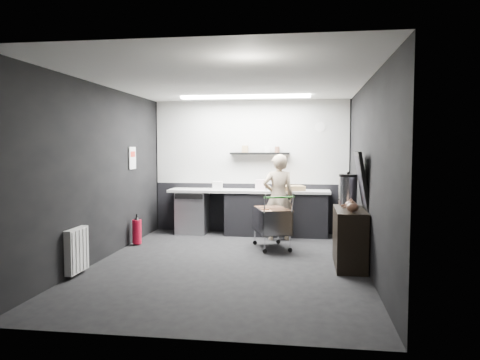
# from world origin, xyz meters

# --- Properties ---
(floor) EXTENTS (5.50, 5.50, 0.00)m
(floor) POSITION_xyz_m (0.00, 0.00, 0.00)
(floor) COLOR black
(floor) RESTS_ON ground
(ceiling) EXTENTS (5.50, 5.50, 0.00)m
(ceiling) POSITION_xyz_m (0.00, 0.00, 2.70)
(ceiling) COLOR white
(ceiling) RESTS_ON wall_back
(wall_back) EXTENTS (5.50, 0.00, 5.50)m
(wall_back) POSITION_xyz_m (0.00, 2.75, 1.35)
(wall_back) COLOR black
(wall_back) RESTS_ON floor
(wall_front) EXTENTS (5.50, 0.00, 5.50)m
(wall_front) POSITION_xyz_m (0.00, -2.75, 1.35)
(wall_front) COLOR black
(wall_front) RESTS_ON floor
(wall_left) EXTENTS (0.00, 5.50, 5.50)m
(wall_left) POSITION_xyz_m (-2.00, 0.00, 1.35)
(wall_left) COLOR black
(wall_left) RESTS_ON floor
(wall_right) EXTENTS (0.00, 5.50, 5.50)m
(wall_right) POSITION_xyz_m (2.00, 0.00, 1.35)
(wall_right) COLOR black
(wall_right) RESTS_ON floor
(kitchen_wall_panel) EXTENTS (3.95, 0.02, 1.70)m
(kitchen_wall_panel) POSITION_xyz_m (0.00, 2.73, 1.85)
(kitchen_wall_panel) COLOR #BABAB5
(kitchen_wall_panel) RESTS_ON wall_back
(dado_panel) EXTENTS (3.95, 0.02, 1.00)m
(dado_panel) POSITION_xyz_m (0.00, 2.73, 0.50)
(dado_panel) COLOR black
(dado_panel) RESTS_ON wall_back
(floating_shelf) EXTENTS (1.20, 0.22, 0.04)m
(floating_shelf) POSITION_xyz_m (0.20, 2.62, 1.62)
(floating_shelf) COLOR black
(floating_shelf) RESTS_ON wall_back
(wall_clock) EXTENTS (0.20, 0.03, 0.20)m
(wall_clock) POSITION_xyz_m (1.40, 2.72, 2.15)
(wall_clock) COLOR silver
(wall_clock) RESTS_ON wall_back
(poster) EXTENTS (0.02, 0.30, 0.40)m
(poster) POSITION_xyz_m (-1.98, 1.30, 1.55)
(poster) COLOR white
(poster) RESTS_ON wall_left
(poster_red_band) EXTENTS (0.02, 0.22, 0.10)m
(poster_red_band) POSITION_xyz_m (-1.98, 1.30, 1.62)
(poster_red_band) COLOR red
(poster_red_band) RESTS_ON poster
(radiator) EXTENTS (0.10, 0.50, 0.60)m
(radiator) POSITION_xyz_m (-1.94, -0.90, 0.35)
(radiator) COLOR silver
(radiator) RESTS_ON wall_left
(ceiling_strip) EXTENTS (2.40, 0.20, 0.04)m
(ceiling_strip) POSITION_xyz_m (0.00, 1.85, 2.67)
(ceiling_strip) COLOR white
(ceiling_strip) RESTS_ON ceiling
(prep_counter) EXTENTS (3.20, 0.61, 0.90)m
(prep_counter) POSITION_xyz_m (0.14, 2.42, 0.46)
(prep_counter) COLOR black
(prep_counter) RESTS_ON floor
(person) EXTENTS (0.66, 0.50, 1.62)m
(person) POSITION_xyz_m (0.62, 1.97, 0.81)
(person) COLOR beige
(person) RESTS_ON floor
(shopping_cart) EXTENTS (0.77, 1.03, 0.95)m
(shopping_cart) POSITION_xyz_m (0.55, 1.20, 0.45)
(shopping_cart) COLOR silver
(shopping_cart) RESTS_ON floor
(sideboard) EXTENTS (0.48, 1.13, 1.69)m
(sideboard) POSITION_xyz_m (1.78, 0.18, 0.54)
(sideboard) COLOR black
(sideboard) RESTS_ON floor
(fire_extinguisher) EXTENTS (0.16, 0.16, 0.53)m
(fire_extinguisher) POSITION_xyz_m (-1.85, 1.13, 0.26)
(fire_extinguisher) COLOR red
(fire_extinguisher) RESTS_ON floor
(cardboard_box) EXTENTS (0.57, 0.49, 0.10)m
(cardboard_box) POSITION_xyz_m (0.84, 2.37, 0.95)
(cardboard_box) COLOR #9B7E52
(cardboard_box) RESTS_ON prep_counter
(pink_tub) EXTENTS (0.21, 0.21, 0.21)m
(pink_tub) POSITION_xyz_m (0.23, 2.42, 1.00)
(pink_tub) COLOR white
(pink_tub) RESTS_ON prep_counter
(white_container) EXTENTS (0.19, 0.15, 0.17)m
(white_container) POSITION_xyz_m (-0.62, 2.37, 0.98)
(white_container) COLOR silver
(white_container) RESTS_ON prep_counter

